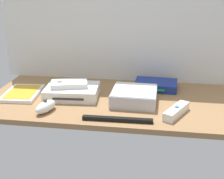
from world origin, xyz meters
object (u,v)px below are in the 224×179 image
object	(u,v)px
remote_classic_pad	(69,84)
sensor_bar	(117,119)
mini_computer	(134,96)
network_router	(156,85)
remote_wand	(176,111)
game_case	(23,93)
game_console	(72,91)
remote_nunchuk	(46,107)

from	to	relation	value
remote_classic_pad	sensor_bar	size ratio (longest dim) A/B	0.67
sensor_bar	mini_computer	bearing A→B (deg)	75.03
network_router	sensor_bar	xyz separation A→B (cm)	(-12.42, -34.07, -1.00)
network_router	remote_wand	bearing A→B (deg)	-70.56
mini_computer	sensor_bar	xyz separation A→B (cm)	(-4.27, -17.40, -1.94)
game_case	remote_classic_pad	world-z (taller)	remote_classic_pad
remote_wand	remote_classic_pad	bearing A→B (deg)	-168.76
game_console	mini_computer	bearing A→B (deg)	-9.48
mini_computer	remote_wand	size ratio (longest dim) A/B	1.18
game_case	remote_wand	world-z (taller)	remote_wand
game_console	mini_computer	size ratio (longest dim) A/B	1.26
network_router	remote_classic_pad	world-z (taller)	remote_classic_pad
game_case	remote_nunchuk	bearing A→B (deg)	-47.88
remote_wand	game_console	bearing A→B (deg)	-169.00
game_case	mini_computer	bearing A→B (deg)	-5.60
sensor_bar	remote_classic_pad	bearing A→B (deg)	136.87
game_case	network_router	distance (cm)	56.60
game_case	remote_wand	bearing A→B (deg)	-13.95
mini_computer	remote_classic_pad	size ratio (longest dim) A/B	1.09
game_case	remote_nunchuk	distance (cm)	21.22
game_case	network_router	xyz separation A→B (cm)	(54.42, 15.55, 0.94)
game_case	sensor_bar	world-z (taller)	game_case
remote_wand	remote_nunchuk	size ratio (longest dim) A/B	1.36
remote_wand	sensor_bar	bearing A→B (deg)	-131.12
game_console	network_router	distance (cm)	36.41
game_case	sensor_bar	distance (cm)	45.90
remote_nunchuk	game_case	bearing A→B (deg)	154.89
mini_computer	remote_nunchuk	bearing A→B (deg)	-156.42
remote_classic_pad	mini_computer	bearing A→B (deg)	-20.60
remote_classic_pad	sensor_bar	distance (cm)	30.30
game_console	remote_nunchuk	distance (cm)	16.92
game_case	game_console	bearing A→B (deg)	-0.53
network_router	remote_wand	world-z (taller)	same
mini_computer	network_router	size ratio (longest dim) A/B	0.93
game_console	sensor_bar	xyz separation A→B (cm)	(21.11, -19.87, -1.50)
game_console	network_router	xyz separation A→B (cm)	(33.53, 14.20, -0.50)
mini_computer	remote_classic_pad	distance (cm)	26.80
network_router	sensor_bar	size ratio (longest dim) A/B	0.78
game_console	network_router	bearing A→B (deg)	19.02
game_console	remote_nunchuk	xyz separation A→B (cm)	(-5.56, -15.97, -0.16)
remote_nunchuk	network_router	bearing A→B (deg)	56.21
remote_nunchuk	sensor_bar	bearing A→B (deg)	10.24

